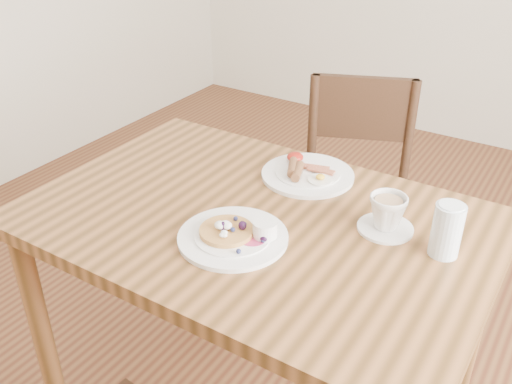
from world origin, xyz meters
TOP-DOWN VIEW (x-y plane):
  - dining_table at (0.00, 0.00)m, footprint 1.20×0.80m
  - chair_far at (-0.01, 0.70)m, footprint 0.55×0.55m
  - pancake_plate at (0.02, -0.12)m, footprint 0.27×0.27m
  - breakfast_plate at (0.01, 0.26)m, footprint 0.27×0.27m
  - teacup_saucer at (0.31, 0.12)m, footprint 0.14×0.14m
  - water_glass at (0.46, 0.09)m, footprint 0.07×0.07m

SIDE VIEW (x-z plane):
  - chair_far at x=-0.01m, z-range 0.05..0.93m
  - dining_table at x=0.00m, z-range 0.28..1.03m
  - breakfast_plate at x=0.01m, z-range 0.74..0.78m
  - pancake_plate at x=0.02m, z-range 0.74..0.79m
  - teacup_saucer at x=0.31m, z-range 0.75..0.84m
  - water_glass at x=0.46m, z-range 0.75..0.88m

